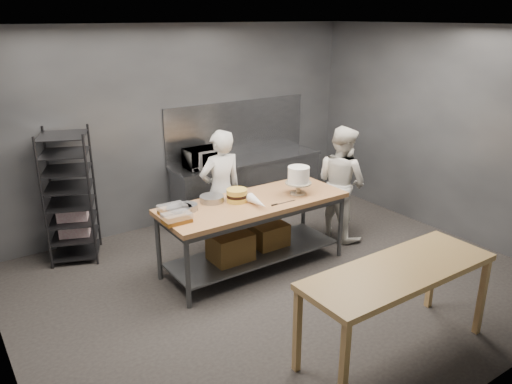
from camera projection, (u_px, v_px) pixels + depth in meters
ground at (278, 282)px, 6.14m from camera, size 6.00×6.00×0.00m
back_wall at (181, 127)px, 7.59m from camera, size 6.00×0.04×3.00m
work_table at (251, 227)px, 6.32m from camera, size 2.40×0.90×0.92m
near_counter at (399, 277)px, 4.62m from camera, size 2.00×0.70×0.90m
back_counter at (248, 185)px, 8.22m from camera, size 2.60×0.60×0.90m
splashback_panel at (238, 129)px, 8.15m from camera, size 2.60×0.02×0.90m
speed_rack at (70, 197)px, 6.52m from camera, size 0.80×0.83×1.75m
chef_behind at (221, 191)px, 6.76m from camera, size 0.63×0.42×1.70m
chef_right at (341, 183)px, 7.17m from camera, size 0.68×0.84×1.65m
microwave at (203, 158)px, 7.58m from camera, size 0.54×0.37×0.30m
frosted_cake_stand at (299, 177)px, 6.37m from camera, size 0.34×0.34×0.36m
layer_cake at (237, 195)px, 6.16m from camera, size 0.26×0.26×0.16m
cake_pans at (194, 205)px, 5.97m from camera, size 0.80×0.41×0.07m
piping_bag at (258, 202)px, 5.99m from camera, size 0.15×0.39×0.12m
offset_spatula at (280, 203)px, 6.10m from camera, size 0.36×0.02×0.02m
pastry_clamshells at (175, 214)px, 5.66m from camera, size 0.38×0.47×0.11m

